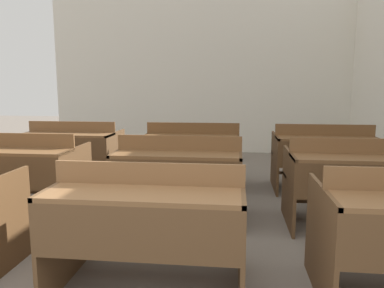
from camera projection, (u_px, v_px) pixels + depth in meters
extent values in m
cube|color=white|center=(200.00, 75.00, 7.56)|extent=(6.05, 0.06, 3.12)
cube|color=white|center=(380.00, 73.00, 5.91)|extent=(0.06, 2.61, 1.16)
cube|color=brown|center=(65.00, 232.00, 2.56)|extent=(0.03, 0.80, 0.72)
cube|color=brown|center=(242.00, 240.00, 2.42)|extent=(0.03, 0.80, 0.72)
cube|color=brown|center=(142.00, 195.00, 2.23)|extent=(1.23, 0.37, 0.03)
cube|color=brown|center=(135.00, 234.00, 2.08)|extent=(1.17, 0.02, 0.32)
cube|color=brown|center=(148.00, 174.00, 2.39)|extent=(1.23, 0.02, 0.14)
cube|color=brown|center=(158.00, 213.00, 2.72)|extent=(1.23, 0.31, 0.03)
cube|color=brown|center=(159.00, 249.00, 2.76)|extent=(1.17, 0.04, 0.04)
cube|color=brown|center=(320.00, 242.00, 2.39)|extent=(0.03, 0.80, 0.72)
cube|color=brown|center=(77.00, 181.00, 3.90)|extent=(0.03, 0.80, 0.72)
cube|color=brown|center=(8.00, 151.00, 3.71)|extent=(1.23, 0.37, 0.03)
cube|color=brown|center=(17.00, 140.00, 3.87)|extent=(1.23, 0.02, 0.14)
cube|color=brown|center=(34.00, 168.00, 4.20)|extent=(1.23, 0.31, 0.03)
cube|color=brown|center=(36.00, 192.00, 4.24)|extent=(1.17, 0.04, 0.04)
cube|color=brown|center=(122.00, 183.00, 3.85)|extent=(0.03, 0.80, 0.72)
cube|color=brown|center=(240.00, 186.00, 3.71)|extent=(0.03, 0.80, 0.72)
cube|color=brown|center=(176.00, 155.00, 3.52)|extent=(1.23, 0.37, 0.03)
cube|color=brown|center=(173.00, 178.00, 3.37)|extent=(1.17, 0.02, 0.32)
cube|color=brown|center=(179.00, 143.00, 3.68)|extent=(1.23, 0.02, 0.14)
cube|color=brown|center=(183.00, 172.00, 4.01)|extent=(1.23, 0.31, 0.03)
cube|color=brown|center=(183.00, 197.00, 4.05)|extent=(1.17, 0.04, 0.04)
cube|color=brown|center=(289.00, 188.00, 3.66)|extent=(0.03, 0.80, 0.72)
cube|color=brown|center=(363.00, 159.00, 3.33)|extent=(1.23, 0.37, 0.03)
cube|color=brown|center=(368.00, 183.00, 3.18)|extent=(1.17, 0.02, 0.32)
cube|color=brown|center=(357.00, 146.00, 3.48)|extent=(1.23, 0.02, 0.14)
cube|color=brown|center=(346.00, 176.00, 3.82)|extent=(1.23, 0.31, 0.03)
cube|color=brown|center=(344.00, 202.00, 3.86)|extent=(1.17, 0.04, 0.04)
cube|color=brown|center=(34.00, 156.00, 5.31)|extent=(0.03, 0.80, 0.72)
cube|color=brown|center=(116.00, 158.00, 5.18)|extent=(0.03, 0.80, 0.72)
cube|color=brown|center=(66.00, 135.00, 4.98)|extent=(1.23, 0.37, 0.03)
cube|color=brown|center=(61.00, 150.00, 4.84)|extent=(1.17, 0.02, 0.32)
cube|color=brown|center=(72.00, 127.00, 5.14)|extent=(1.23, 0.02, 0.14)
cube|color=brown|center=(81.00, 149.00, 5.47)|extent=(1.23, 0.31, 0.03)
cube|color=brown|center=(82.00, 167.00, 5.52)|extent=(1.17, 0.04, 0.04)
cube|color=#52351C|center=(149.00, 159.00, 5.13)|extent=(0.03, 0.80, 0.72)
cube|color=#52351C|center=(238.00, 161.00, 4.99)|extent=(0.03, 0.80, 0.72)
cube|color=brown|center=(191.00, 136.00, 4.80)|extent=(1.23, 0.37, 0.03)
cube|color=#52351C|center=(190.00, 152.00, 4.65)|extent=(1.17, 0.02, 0.32)
cube|color=brown|center=(193.00, 128.00, 4.96)|extent=(1.23, 0.02, 0.14)
cube|color=brown|center=(195.00, 151.00, 5.29)|extent=(1.23, 0.31, 0.03)
cube|color=#52351C|center=(195.00, 170.00, 5.33)|extent=(1.17, 0.04, 0.04)
cube|color=#54381F|center=(275.00, 162.00, 4.92)|extent=(0.03, 0.80, 0.72)
cube|color=#54381F|center=(371.00, 164.00, 4.78)|extent=(0.03, 0.80, 0.72)
cube|color=brown|center=(327.00, 139.00, 4.59)|extent=(1.23, 0.37, 0.03)
cube|color=#54381F|center=(330.00, 156.00, 4.44)|extent=(1.17, 0.02, 0.32)
cube|color=brown|center=(325.00, 130.00, 4.74)|extent=(1.23, 0.02, 0.14)
cube|color=brown|center=(318.00, 154.00, 5.08)|extent=(1.23, 0.31, 0.03)
cube|color=#54381F|center=(317.00, 174.00, 5.12)|extent=(1.17, 0.04, 0.04)
cylinder|color=#1E6B33|center=(372.00, 167.00, 5.35)|extent=(0.25, 0.25, 0.40)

